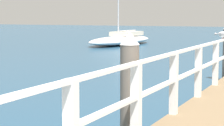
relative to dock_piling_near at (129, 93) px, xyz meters
name	(u,v)px	position (x,y,z in m)	size (l,w,h in m)	color
pier_railing	(223,55)	(0.38, 5.12, 0.15)	(0.12, 18.34, 1.04)	white
dock_piling_near	(129,93)	(0.00, 0.00, 0.00)	(0.29, 0.29, 1.86)	#6B6056
seagull_foreground	(223,34)	(0.39, 5.11, 0.68)	(0.48, 0.22, 0.21)	white
boat_3	(121,39)	(-10.06, 22.14, -0.55)	(3.16, 7.73, 9.26)	white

